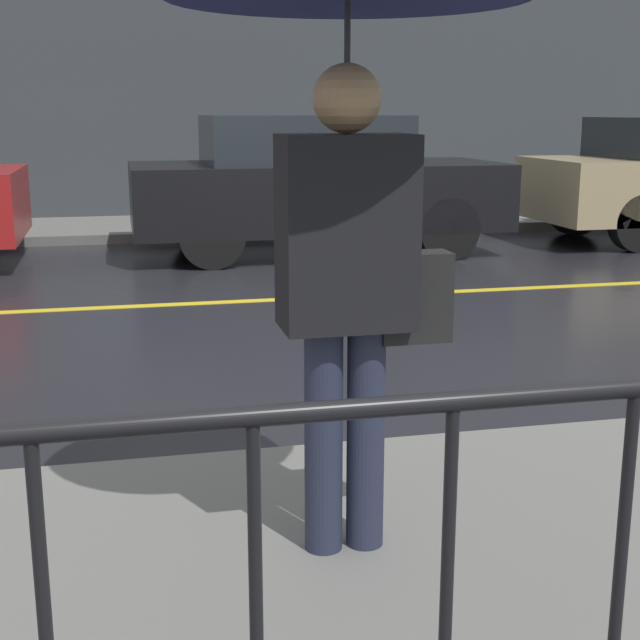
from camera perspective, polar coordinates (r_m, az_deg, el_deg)
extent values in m
plane|color=black|center=(7.74, -3.43, 1.26)|extent=(80.00, 80.00, 0.00)
cube|color=slate|center=(3.12, 12.71, -16.74)|extent=(28.00, 2.64, 0.12)
cube|color=slate|center=(12.40, -7.08, 5.98)|extent=(28.00, 2.08, 0.12)
cube|color=gold|center=(7.74, -3.43, 1.29)|extent=(25.20, 0.12, 0.01)
cube|color=#383D42|center=(13.52, -7.93, 16.92)|extent=(28.00, 0.30, 5.00)
cylinder|color=black|center=(1.88, 18.30, -18.84)|extent=(0.02, 0.02, 1.00)
cylinder|color=#23283D|center=(3.04, 0.23, -7.74)|extent=(0.13, 0.13, 0.79)
cylinder|color=#23283D|center=(3.07, 2.94, -7.51)|extent=(0.13, 0.13, 0.79)
cube|color=black|center=(2.88, 1.68, 5.61)|extent=(0.43, 0.26, 0.62)
sphere|color=tan|center=(2.86, 1.74, 13.99)|extent=(0.22, 0.22, 0.22)
cylinder|color=#262628|center=(2.86, 1.73, 12.67)|extent=(0.02, 0.02, 0.71)
cube|color=black|center=(2.99, 6.02, 1.49)|extent=(0.24, 0.12, 0.30)
cube|color=black|center=(10.27, -0.20, 7.97)|extent=(4.17, 1.79, 0.74)
cube|color=#1E2328|center=(10.19, -1.14, 11.49)|extent=(2.17, 1.65, 0.53)
cylinder|color=black|center=(11.40, 5.34, 6.84)|extent=(0.69, 0.22, 0.69)
cylinder|color=black|center=(9.92, 8.16, 5.82)|extent=(0.69, 0.22, 0.69)
cylinder|color=black|center=(10.88, -7.83, 6.47)|extent=(0.69, 0.22, 0.69)
cylinder|color=black|center=(9.32, -6.95, 5.39)|extent=(0.69, 0.22, 0.69)
cylinder|color=black|center=(12.29, 16.00, 6.82)|extent=(0.68, 0.22, 0.68)
cylinder|color=black|center=(11.02, 19.69, 5.88)|extent=(0.68, 0.22, 0.68)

